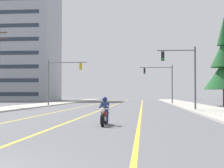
% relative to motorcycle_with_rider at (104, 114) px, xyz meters
% --- Properties ---
extents(lane_stripe_center, '(0.16, 100.00, 0.01)m').
position_rel_motorcycle_with_rider_xyz_m(lane_stripe_center, '(-2.26, 33.86, -0.58)').
color(lane_stripe_center, yellow).
rests_on(lane_stripe_center, ground).
extents(lane_stripe_left, '(0.16, 100.00, 0.01)m').
position_rel_motorcycle_with_rider_xyz_m(lane_stripe_left, '(-5.74, 33.86, -0.58)').
color(lane_stripe_left, yellow).
rests_on(lane_stripe_left, ground).
extents(lane_stripe_right, '(0.16, 100.00, 0.01)m').
position_rel_motorcycle_with_rider_xyz_m(lane_stripe_right, '(1.76, 33.86, -0.58)').
color(lane_stripe_right, yellow).
rests_on(lane_stripe_right, ground).
extents(sidewalk_kerb_right, '(4.40, 110.00, 0.14)m').
position_rel_motorcycle_with_rider_xyz_m(sidewalk_kerb_right, '(8.45, 28.86, -0.52)').
color(sidewalk_kerb_right, '#ADA89E').
rests_on(sidewalk_kerb_right, ground).
extents(sidewalk_kerb_left, '(4.40, 110.00, 0.14)m').
position_rel_motorcycle_with_rider_xyz_m(sidewalk_kerb_left, '(-12.50, 28.86, -0.52)').
color(sidewalk_kerb_left, '#ADA89E').
rests_on(sidewalk_kerb_left, ground).
extents(motorcycle_with_rider, '(0.70, 2.19, 1.46)m').
position_rel_motorcycle_with_rider_xyz_m(motorcycle_with_rider, '(0.00, 0.00, 0.00)').
color(motorcycle_with_rider, black).
rests_on(motorcycle_with_rider, ground).
extents(traffic_signal_near_right, '(3.74, 0.42, 6.20)m').
position_rel_motorcycle_with_rider_xyz_m(traffic_signal_near_right, '(5.96, 16.16, 3.44)').
color(traffic_signal_near_right, '#56565B').
rests_on(traffic_signal_near_right, ground).
extents(traffic_signal_near_left, '(5.29, 0.37, 6.20)m').
position_rel_motorcycle_with_rider_xyz_m(traffic_signal_near_left, '(-9.21, 27.70, 3.54)').
color(traffic_signal_near_left, '#56565B').
rests_on(traffic_signal_near_left, ground).
extents(traffic_signal_mid_right, '(5.22, 0.46, 6.20)m').
position_rel_motorcycle_with_rider_xyz_m(traffic_signal_mid_right, '(5.06, 37.33, 3.53)').
color(traffic_signal_mid_right, '#56565B').
rests_on(traffic_signal_mid_right, ground).
extents(apartment_building_far_left_block, '(23.40, 15.14, 29.44)m').
position_rel_motorcycle_with_rider_xyz_m(apartment_building_far_left_block, '(-31.94, 67.69, 14.14)').
color(apartment_building_far_left_block, '#999EA8').
rests_on(apartment_building_far_left_block, ground).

